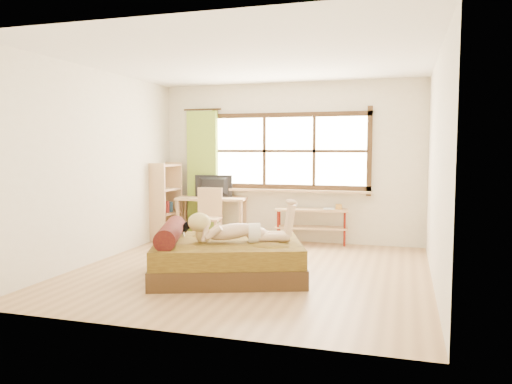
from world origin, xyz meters
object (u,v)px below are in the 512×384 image
(bookshelf, at_px, (166,201))
(woman, at_px, (238,220))
(chair, at_px, (209,213))
(pipe_shelf, at_px, (312,218))
(kitten, at_px, (179,228))
(desk, at_px, (212,203))
(bed, at_px, (224,257))

(bookshelf, bearing_deg, woman, -40.25)
(chair, relative_size, bookshelf, 0.70)
(woman, distance_m, bookshelf, 2.92)
(woman, relative_size, pipe_shelf, 1.04)
(kitten, xyz_separation_m, desk, (-0.40, 2.17, 0.09))
(desk, height_order, pipe_shelf, desk)
(kitten, xyz_separation_m, chair, (-0.31, 1.80, -0.04))
(woman, xyz_separation_m, chair, (-1.18, 1.95, -0.20))
(woman, height_order, bookshelf, bookshelf)
(chair, bearing_deg, woman, -67.11)
(chair, relative_size, pipe_shelf, 0.77)
(chair, xyz_separation_m, pipe_shelf, (1.66, 0.49, -0.08))
(woman, height_order, pipe_shelf, woman)
(bed, relative_size, desk, 1.74)
(kitten, height_order, desk, desk)
(bed, bearing_deg, pipe_shelf, 54.70)
(desk, bearing_deg, pipe_shelf, -4.27)
(desk, distance_m, bookshelf, 0.81)
(kitten, height_order, pipe_shelf, pipe_shelf)
(desk, bearing_deg, kitten, -87.88)
(pipe_shelf, xyz_separation_m, bookshelf, (-2.52, -0.34, 0.24))
(bookshelf, bearing_deg, pipe_shelf, 13.25)
(desk, distance_m, chair, 0.40)
(kitten, relative_size, pipe_shelf, 0.22)
(bed, distance_m, woman, 0.52)
(bed, distance_m, chair, 2.17)
(bed, relative_size, pipe_shelf, 1.80)
(bed, distance_m, bookshelf, 2.80)
(kitten, distance_m, desk, 2.20)
(bed, xyz_separation_m, pipe_shelf, (0.67, 2.40, 0.19))
(desk, relative_size, chair, 1.35)
(woman, distance_m, pipe_shelf, 2.50)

